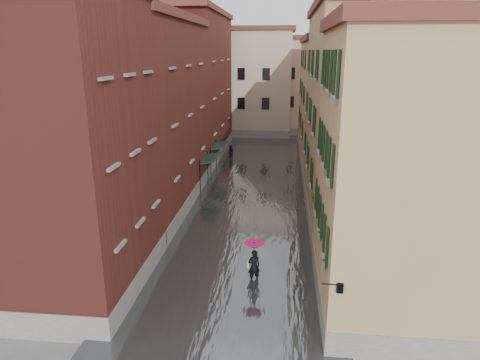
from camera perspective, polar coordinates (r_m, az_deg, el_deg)
The scene contains 16 objects.
ground at distance 22.03m, azimuth -0.84°, elevation -12.21°, with size 120.00×120.00×0.00m, color #5C5D5F.
floodwater at distance 33.90m, azimuth 1.73°, elevation -1.35°, with size 10.00×60.00×0.20m, color #484D50.
building_left_near at distance 19.92m, azimuth -22.11°, elevation 3.43°, with size 6.00×8.00×13.00m, color maroon.
building_left_mid at distance 29.94m, azimuth -12.37°, elevation 7.94°, with size 6.00×14.00×12.50m, color maroon.
building_left_far at distance 44.26m, azimuth -6.38°, elevation 11.99°, with size 6.00×16.00×14.00m, color maroon.
building_right_near at distance 18.43m, azimuth 20.46°, elevation 0.17°, with size 6.00×8.00×11.50m, color tan.
building_right_mid at distance 28.81m, azimuth 15.39°, elevation 7.89°, with size 6.00×14.00×13.00m, color tan.
building_right_far at distance 43.65m, azimuth 12.24°, elevation 10.00°, with size 6.00×16.00×11.50m, color tan.
building_end_cream at distance 57.51m, azimuth 0.62°, elevation 12.70°, with size 12.00×9.00×13.00m, color #C0B199.
building_end_pink at distance 59.41m, azimuth 9.68°, elevation 12.12°, with size 10.00×9.00×12.00m, color #CFAA91.
awning_near at distance 33.91m, azimuth -4.09°, elevation 2.80°, with size 1.09×3.37×2.80m.
awning_far at distance 38.48m, azimuth -2.88°, elevation 4.51°, with size 1.09×3.13×2.80m.
wall_lantern at distance 15.35m, azimuth 13.09°, elevation -13.75°, with size 0.71×0.22×0.35m.
window_planters at distance 19.70m, azimuth 10.85°, elevation -4.88°, with size 0.59×8.30×0.84m.
pedestrian_main at distance 20.63m, azimuth 1.87°, elevation -10.37°, with size 0.98×0.98×2.06m.
pedestrian_far at distance 43.67m, azimuth -1.20°, elevation 3.70°, with size 0.72×0.56×1.48m, color black.
Camera 1 is at (2.29, -19.11, 10.72)m, focal length 32.00 mm.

